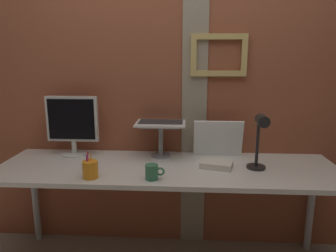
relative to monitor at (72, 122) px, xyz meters
The scene contains 10 objects.
brick_wall_back 0.81m from the monitor, 14.54° to the left, with size 3.74×0.16×2.69m.
desk 0.79m from the monitor, 16.58° to the right, with size 2.24×0.66×0.74m.
monitor is the anchor object (origin of this frame).
laptop_stand 0.64m from the monitor, ahead, with size 0.28×0.22×0.24m.
laptop 0.64m from the monitor, ahead, with size 0.35×0.31×0.24m.
whiteboard_panel 1.06m from the monitor, ahead, with size 0.35×0.02×0.27m, color white.
desk_lamp 1.30m from the monitor, 11.58° to the right, with size 0.12×0.20×0.37m.
pen_cup 0.54m from the monitor, 59.70° to the right, with size 0.09×0.09×0.16m.
coffee_mug 0.79m from the monitor, 34.96° to the right, with size 0.11×0.08×0.09m.
paper_clutter_stack 1.06m from the monitor, 11.50° to the right, with size 0.20×0.14×0.04m, color silver.
Camera 1 is at (0.13, -1.94, 1.45)m, focal length 33.89 mm.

